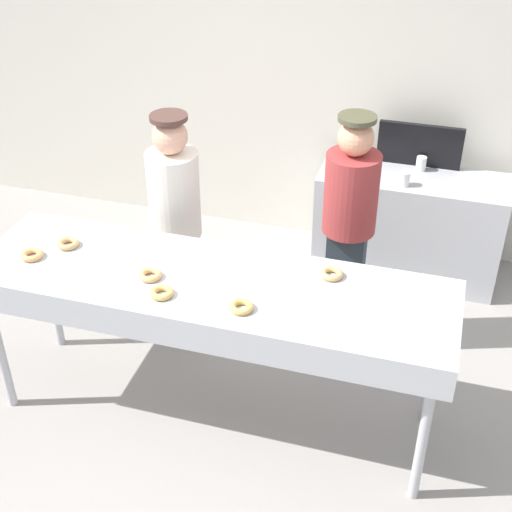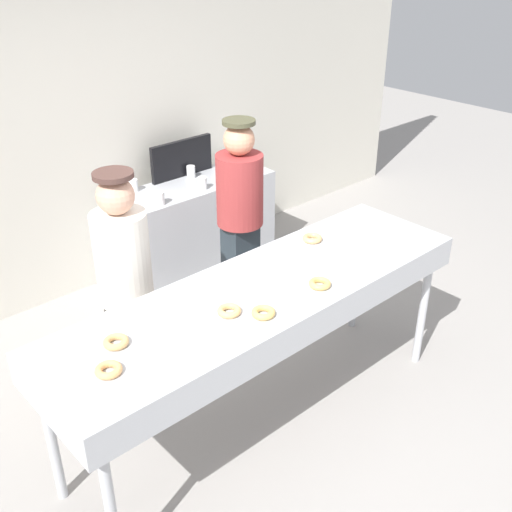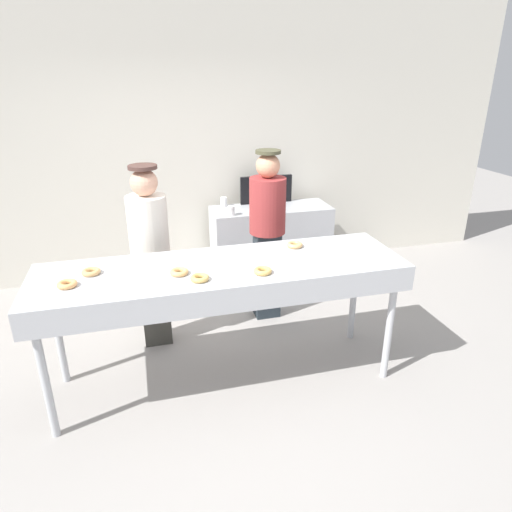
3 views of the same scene
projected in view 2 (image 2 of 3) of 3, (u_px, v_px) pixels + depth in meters
ground_plane at (263, 418)px, 3.99m from camera, size 16.00×16.00×0.00m
back_wall at (60, 99)px, 4.71m from camera, size 8.00×0.12×3.28m
fryer_conveyor at (264, 301)px, 3.56m from camera, size 2.68×0.77×1.00m
glazed_donut_0 at (229, 311)px, 3.27m from camera, size 0.18×0.18×0.04m
glazed_donut_1 at (263, 313)px, 3.25m from camera, size 0.18×0.18×0.04m
glazed_donut_2 at (116, 342)px, 3.02m from camera, size 0.15×0.15×0.04m
glazed_donut_3 at (312, 238)px, 4.02m from camera, size 0.15×0.15×0.04m
glazed_donut_4 at (109, 370)px, 2.83m from camera, size 0.16×0.16×0.04m
glazed_donut_5 at (320, 284)px, 3.51m from camera, size 0.15×0.15×0.04m
worker_baker at (125, 282)px, 3.72m from camera, size 0.33×0.33×1.61m
worker_assistant at (240, 216)px, 4.49m from camera, size 0.34×0.34×1.65m
prep_counter at (199, 226)px, 5.54m from camera, size 1.38×0.52×0.84m
paper_cup_0 at (133, 185)px, 5.14m from camera, size 0.07×0.07×0.11m
paper_cup_1 at (191, 172)px, 5.42m from camera, size 0.07×0.07×0.11m
paper_cup_2 at (160, 198)px, 4.90m from camera, size 0.07×0.07×0.11m
paper_cup_3 at (203, 183)px, 5.18m from camera, size 0.07×0.07×0.11m
menu_display at (182, 158)px, 5.40m from camera, size 0.62×0.04×0.32m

